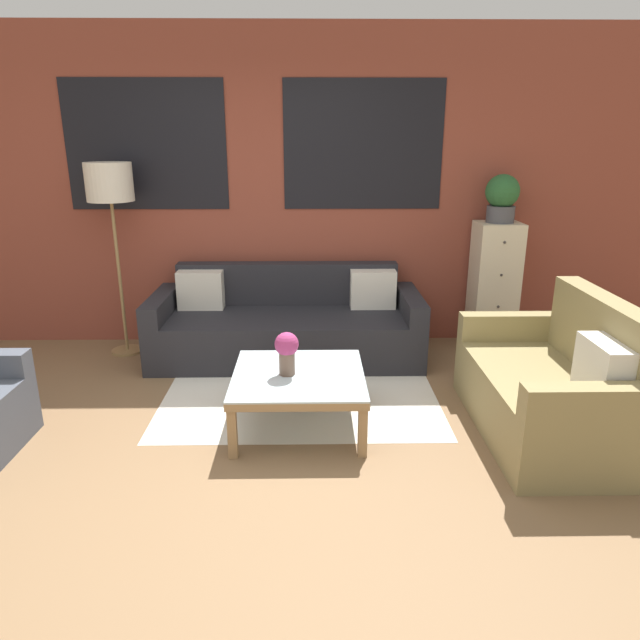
% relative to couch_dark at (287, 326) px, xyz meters
% --- Properties ---
extents(ground_plane, '(16.00, 16.00, 0.00)m').
position_rel_couch_dark_xyz_m(ground_plane, '(-0.27, -1.95, -0.28)').
color(ground_plane, brown).
extents(wall_back_brick, '(8.40, 0.09, 2.80)m').
position_rel_couch_dark_xyz_m(wall_back_brick, '(-0.27, 0.49, 1.13)').
color(wall_back_brick, brown).
rests_on(wall_back_brick, ground_plane).
extents(rug, '(2.04, 1.66, 0.00)m').
position_rel_couch_dark_xyz_m(rug, '(0.13, -0.73, -0.27)').
color(rug, silver).
rests_on(rug, ground_plane).
extents(couch_dark, '(2.32, 0.88, 0.78)m').
position_rel_couch_dark_xyz_m(couch_dark, '(0.00, 0.00, 0.00)').
color(couch_dark, '#232328').
rests_on(couch_dark, ground_plane).
extents(settee_vintage, '(0.80, 1.44, 0.92)m').
position_rel_couch_dark_xyz_m(settee_vintage, '(1.78, -1.43, 0.04)').
color(settee_vintage, olive).
rests_on(settee_vintage, ground_plane).
extents(coffee_table, '(0.86, 0.86, 0.38)m').
position_rel_couch_dark_xyz_m(coffee_table, '(0.13, -1.31, 0.05)').
color(coffee_table, silver).
rests_on(coffee_table, ground_plane).
extents(floor_lamp, '(0.39, 0.39, 1.67)m').
position_rel_couch_dark_xyz_m(floor_lamp, '(-1.47, 0.13, 1.17)').
color(floor_lamp, olive).
rests_on(floor_lamp, ground_plane).
extents(drawer_cabinet, '(0.39, 0.37, 1.15)m').
position_rel_couch_dark_xyz_m(drawer_cabinet, '(1.88, 0.23, 0.30)').
color(drawer_cabinet, beige).
rests_on(drawer_cabinet, ground_plane).
extents(potted_plant, '(0.29, 0.29, 0.42)m').
position_rel_couch_dark_xyz_m(potted_plant, '(1.88, 0.23, 1.10)').
color(potted_plant, '#47474C').
rests_on(potted_plant, drawer_cabinet).
extents(flower_vase, '(0.16, 0.16, 0.29)m').
position_rel_couch_dark_xyz_m(flower_vase, '(0.06, -1.32, 0.28)').
color(flower_vase, brown).
rests_on(flower_vase, coffee_table).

